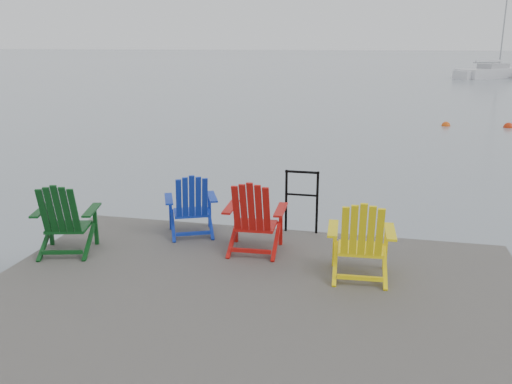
% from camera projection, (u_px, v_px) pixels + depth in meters
% --- Properties ---
extents(ground, '(400.00, 400.00, 0.00)m').
position_uv_depth(ground, '(242.00, 353.00, 5.65)').
color(ground, gray).
rests_on(ground, ground).
extents(dock, '(6.00, 5.00, 1.40)m').
position_uv_depth(dock, '(242.00, 323.00, 5.55)').
color(dock, '#2F2C2A').
rests_on(dock, ground).
extents(handrail, '(0.48, 0.04, 0.90)m').
position_uv_depth(handrail, '(302.00, 195.00, 7.61)').
color(handrail, black).
rests_on(handrail, dock).
extents(chair_green, '(0.88, 0.83, 0.95)m').
position_uv_depth(chair_green, '(64.00, 218.00, 6.85)').
color(chair_green, '#0A3A13').
rests_on(chair_green, dock).
extents(chair_blue, '(0.87, 0.83, 0.90)m').
position_uv_depth(chair_blue, '(191.00, 204.00, 7.52)').
color(chair_blue, '#0F2BA3').
rests_on(chair_blue, dock).
extents(chair_red, '(0.80, 0.74, 0.97)m').
position_uv_depth(chair_red, '(254.00, 216.00, 6.89)').
color(chair_red, '#B2110D').
rests_on(chair_red, dock).
extents(chair_yellow, '(0.79, 0.73, 0.95)m').
position_uv_depth(chair_yellow, '(361.00, 239.00, 6.12)').
color(chair_yellow, yellow).
rests_on(chair_yellow, dock).
extents(sailboat_mid, '(7.55, 7.39, 11.58)m').
position_uv_depth(sailboat_mid, '(495.00, 73.00, 48.33)').
color(sailboat_mid, silver).
rests_on(sailboat_mid, ground).
extents(buoy_a, '(0.37, 0.37, 0.37)m').
position_uv_depth(buoy_a, '(508.00, 127.00, 20.38)').
color(buoy_a, '#BB290B').
rests_on(buoy_a, ground).
extents(buoy_b, '(0.33, 0.33, 0.33)m').
position_uv_depth(buoy_b, '(446.00, 126.00, 20.76)').
color(buoy_b, '#D54A0C').
rests_on(buoy_b, ground).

